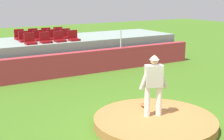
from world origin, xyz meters
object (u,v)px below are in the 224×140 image
(stadium_chair_1, at_px, (46,40))
(stadium_chair_6, at_px, (52,36))
(baseball, at_px, (167,109))
(stadium_chair_2, at_px, (60,38))
(stadium_chair_8, at_px, (20,36))
(stadium_chair_0, at_px, (30,41))
(stadium_chair_9, at_px, (34,35))
(fielding_glove, at_px, (144,105))
(stadium_chair_5, at_px, (39,37))
(pitcher, at_px, (154,81))
(stadium_chair_11, at_px, (59,34))
(stadium_chair_4, at_px, (24,38))
(stadium_chair_7, at_px, (66,35))
(stadium_chair_10, at_px, (47,35))
(stadium_chair_3, at_px, (73,37))

(stadium_chair_1, height_order, stadium_chair_6, same)
(baseball, relative_size, stadium_chair_2, 0.15)
(stadium_chair_8, bearing_deg, baseball, 100.60)
(stadium_chair_0, bearing_deg, stadium_chair_9, -112.66)
(fielding_glove, distance_m, stadium_chair_5, 7.74)
(stadium_chair_1, bearing_deg, stadium_chair_9, -90.59)
(pitcher, distance_m, stadium_chair_11, 9.34)
(stadium_chair_4, bearing_deg, stadium_chair_5, -179.81)
(pitcher, bearing_deg, stadium_chair_1, 112.32)
(stadium_chair_7, xyz_separation_m, stadium_chair_10, (-0.71, 0.88, 0.00))
(stadium_chair_6, bearing_deg, stadium_chair_9, -53.75)
(baseball, xyz_separation_m, stadium_chair_6, (-0.35, 8.21, 1.28))
(stadium_chair_2, height_order, stadium_chair_9, same)
(pitcher, bearing_deg, fielding_glove, 90.45)
(stadium_chair_8, xyz_separation_m, stadium_chair_10, (1.39, -0.00, 0.00))
(pitcher, bearing_deg, stadium_chair_7, 102.32)
(stadium_chair_0, height_order, stadium_chair_9, same)
(stadium_chair_8, bearing_deg, stadium_chair_1, 110.93)
(stadium_chair_0, relative_size, stadium_chair_2, 1.00)
(pitcher, xyz_separation_m, stadium_chair_0, (-1.10, 7.46, 0.31))
(baseball, relative_size, stadium_chair_0, 0.15)
(stadium_chair_9, relative_size, stadium_chair_11, 1.00)
(stadium_chair_6, xyz_separation_m, stadium_chair_9, (-0.65, 0.89, 0.00))
(stadium_chair_11, bearing_deg, stadium_chair_9, 1.96)
(stadium_chair_8, bearing_deg, stadium_chair_11, -179.02)
(stadium_chair_0, distance_m, stadium_chair_1, 0.72)
(baseball, relative_size, stadium_chair_3, 0.15)
(pitcher, distance_m, stadium_chair_2, 7.50)
(stadium_chair_3, bearing_deg, stadium_chair_6, -49.44)
(fielding_glove, distance_m, stadium_chair_6, 7.70)
(stadium_chair_0, height_order, stadium_chair_7, same)
(stadium_chair_1, relative_size, stadium_chair_9, 1.00)
(stadium_chair_3, bearing_deg, stadium_chair_5, -31.71)
(stadium_chair_4, distance_m, stadium_chair_7, 2.14)
(pitcher, xyz_separation_m, stadium_chair_8, (-1.05, 9.24, 0.31))
(stadium_chair_8, height_order, stadium_chair_9, same)
(stadium_chair_0, height_order, stadium_chair_11, same)
(stadium_chair_1, bearing_deg, stadium_chair_5, -89.22)
(stadium_chair_11, bearing_deg, stadium_chair_4, 23.59)
(stadium_chair_8, bearing_deg, stadium_chair_10, 179.98)
(stadium_chair_0, height_order, stadium_chair_5, same)
(stadium_chair_0, relative_size, stadium_chair_9, 1.00)
(fielding_glove, bearing_deg, stadium_chair_2, -140.97)
(stadium_chair_2, height_order, stadium_chair_7, same)
(stadium_chair_3, bearing_deg, fielding_glove, 83.42)
(baseball, distance_m, stadium_chair_2, 7.47)
(stadium_chair_4, bearing_deg, pitcher, 97.48)
(stadium_chair_4, xyz_separation_m, stadium_chair_11, (2.11, 0.92, 0.00))
(stadium_chair_4, relative_size, stadium_chair_7, 1.00)
(stadium_chair_10, bearing_deg, stadium_chair_3, 111.67)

